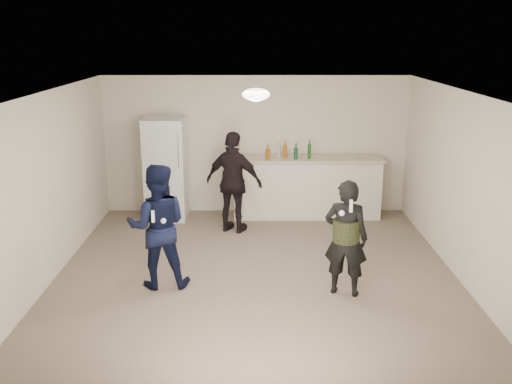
{
  "coord_description": "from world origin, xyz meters",
  "views": [
    {
      "loc": [
        -0.02,
        -7.22,
        3.24
      ],
      "look_at": [
        0.0,
        0.2,
        1.15
      ],
      "focal_mm": 40.0,
      "sensor_mm": 36.0,
      "label": 1
    }
  ],
  "objects_px": {
    "counter": "(307,188)",
    "fridge": "(166,169)",
    "shaker": "(268,154)",
    "spectator": "(234,183)",
    "man": "(158,226)",
    "woman": "(346,238)"
  },
  "relations": [
    {
      "from": "counter",
      "to": "man",
      "type": "height_order",
      "value": "man"
    },
    {
      "from": "man",
      "to": "fridge",
      "type": "bearing_deg",
      "value": -88.69
    },
    {
      "from": "spectator",
      "to": "shaker",
      "type": "bearing_deg",
      "value": -104.35
    },
    {
      "from": "shaker",
      "to": "spectator",
      "type": "xyz_separation_m",
      "value": [
        -0.57,
        -0.73,
        -0.33
      ]
    },
    {
      "from": "woman",
      "to": "man",
      "type": "bearing_deg",
      "value": 12.39
    },
    {
      "from": "counter",
      "to": "man",
      "type": "bearing_deg",
      "value": -126.71
    },
    {
      "from": "counter",
      "to": "spectator",
      "type": "relative_size",
      "value": 1.54
    },
    {
      "from": "fridge",
      "to": "shaker",
      "type": "height_order",
      "value": "fridge"
    },
    {
      "from": "shaker",
      "to": "fridge",
      "type": "bearing_deg",
      "value": 179.56
    },
    {
      "from": "shaker",
      "to": "spectator",
      "type": "height_order",
      "value": "spectator"
    },
    {
      "from": "counter",
      "to": "fridge",
      "type": "xyz_separation_m",
      "value": [
        -2.51,
        -0.07,
        0.38
      ]
    },
    {
      "from": "counter",
      "to": "shaker",
      "type": "xyz_separation_m",
      "value": [
        -0.71,
        -0.08,
        0.65
      ]
    },
    {
      "from": "shaker",
      "to": "woman",
      "type": "relative_size",
      "value": 0.11
    },
    {
      "from": "fridge",
      "to": "shaker",
      "type": "distance_m",
      "value": 1.82
    },
    {
      "from": "counter",
      "to": "spectator",
      "type": "distance_m",
      "value": 1.55
    },
    {
      "from": "shaker",
      "to": "man",
      "type": "height_order",
      "value": "man"
    },
    {
      "from": "counter",
      "to": "shaker",
      "type": "relative_size",
      "value": 15.29
    },
    {
      "from": "fridge",
      "to": "counter",
      "type": "bearing_deg",
      "value": 1.6
    },
    {
      "from": "counter",
      "to": "spectator",
      "type": "xyz_separation_m",
      "value": [
        -1.28,
        -0.82,
        0.32
      ]
    },
    {
      "from": "counter",
      "to": "woman",
      "type": "xyz_separation_m",
      "value": [
        0.21,
        -3.18,
        0.23
      ]
    },
    {
      "from": "woman",
      "to": "shaker",
      "type": "bearing_deg",
      "value": -55.23
    },
    {
      "from": "man",
      "to": "spectator",
      "type": "bearing_deg",
      "value": -118.36
    }
  ]
}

